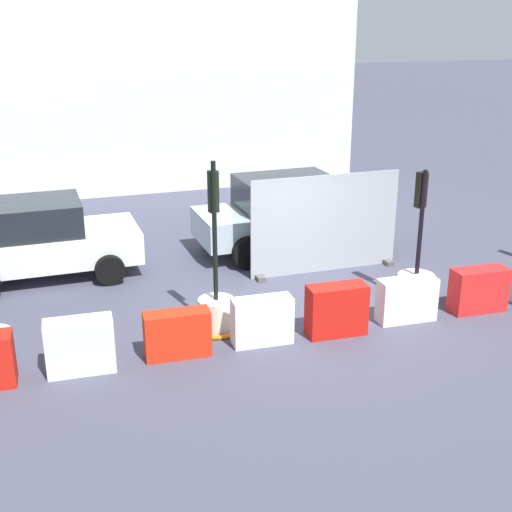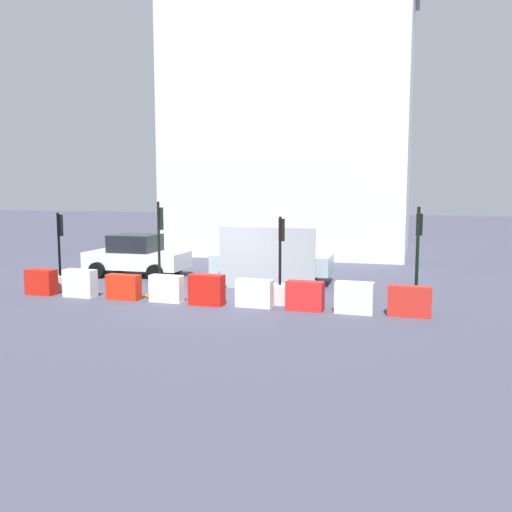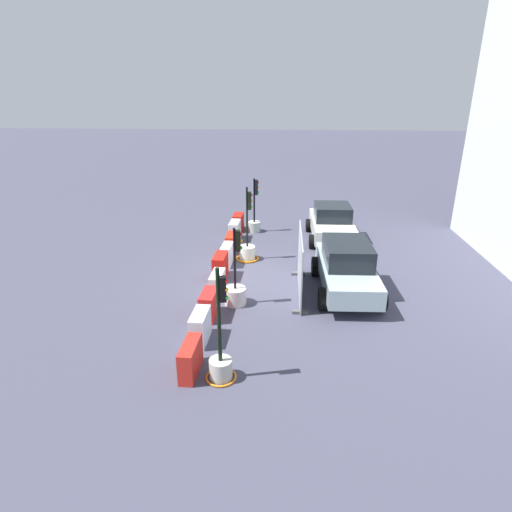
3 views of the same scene
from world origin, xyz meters
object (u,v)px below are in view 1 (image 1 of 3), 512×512
at_px(traffic_light_2, 416,279).
at_px(construction_barrier_4, 337,310).
at_px(car_silver_hatchback, 288,213).
at_px(construction_barrier_1, 80,346).
at_px(construction_barrier_3, 262,321).
at_px(traffic_light_1, 216,307).
at_px(construction_barrier_2, 177,334).
at_px(car_white_van, 43,240).
at_px(construction_barrier_5, 407,300).
at_px(construction_barrier_6, 478,290).

relative_size(traffic_light_2, construction_barrier_4, 2.48).
relative_size(traffic_light_2, car_silver_hatchback, 0.60).
bearing_deg(car_silver_hatchback, construction_barrier_1, -139.07).
relative_size(construction_barrier_3, construction_barrier_4, 0.98).
relative_size(traffic_light_1, traffic_light_2, 1.16).
distance_m(construction_barrier_2, construction_barrier_3, 1.44).
xyz_separation_m(traffic_light_1, car_white_van, (-2.75, 3.65, 0.37)).
bearing_deg(construction_barrier_4, construction_barrier_1, 179.32).
bearing_deg(construction_barrier_5, car_silver_hatchback, 98.23).
bearing_deg(construction_barrier_4, car_silver_hatchback, 79.86).
height_order(construction_barrier_4, construction_barrier_5, construction_barrier_4).
xyz_separation_m(construction_barrier_1, car_white_van, (-0.38, 4.44, 0.35)).
bearing_deg(traffic_light_1, construction_barrier_2, -138.03).
bearing_deg(traffic_light_2, traffic_light_1, 179.23).
height_order(traffic_light_2, car_silver_hatchback, traffic_light_2).
bearing_deg(construction_barrier_2, construction_barrier_5, 0.44).
bearing_deg(construction_barrier_3, traffic_light_1, 127.52).
xyz_separation_m(construction_barrier_1, construction_barrier_5, (5.71, 0.05, -0.03)).
xyz_separation_m(construction_barrier_1, construction_barrier_2, (1.52, 0.02, -0.05)).
height_order(construction_barrier_6, car_white_van, car_white_van).
bearing_deg(construction_barrier_3, car_white_van, 127.11).
height_order(construction_barrier_1, construction_barrier_4, construction_barrier_4).
relative_size(construction_barrier_1, construction_barrier_2, 0.98).
bearing_deg(construction_barrier_4, construction_barrier_3, 176.65).
height_order(construction_barrier_2, car_silver_hatchback, car_silver_hatchback).
xyz_separation_m(traffic_light_2, car_white_van, (-6.67, 3.70, 0.31)).
bearing_deg(construction_barrier_1, construction_barrier_6, 0.17).
distance_m(traffic_light_1, construction_barrier_5, 3.41).
height_order(construction_barrier_4, car_silver_hatchback, car_silver_hatchback).
relative_size(construction_barrier_3, construction_barrier_6, 0.97).
bearing_deg(traffic_light_2, construction_barrier_6, -38.67).
distance_m(construction_barrier_1, car_white_van, 4.47).
bearing_deg(traffic_light_1, traffic_light_2, -0.77).
xyz_separation_m(construction_barrier_5, construction_barrier_6, (1.49, -0.03, 0.01)).
height_order(traffic_light_1, car_silver_hatchback, traffic_light_1).
bearing_deg(construction_barrier_3, construction_barrier_5, 0.55).
xyz_separation_m(construction_barrier_3, car_silver_hatchback, (2.12, 4.38, 0.47)).
xyz_separation_m(traffic_light_2, construction_barrier_4, (-2.02, -0.79, -0.02)).
relative_size(construction_barrier_2, construction_barrier_4, 1.03).
bearing_deg(car_silver_hatchback, construction_barrier_2, -129.06).
height_order(traffic_light_1, construction_barrier_1, traffic_light_1).
relative_size(construction_barrier_1, car_silver_hatchback, 0.24).
bearing_deg(construction_barrier_1, construction_barrier_2, 0.76).
xyz_separation_m(car_silver_hatchback, car_white_van, (-5.45, 0.03, -0.09)).
distance_m(construction_barrier_1, construction_barrier_6, 7.19).
height_order(traffic_light_1, construction_barrier_4, traffic_light_1).
height_order(construction_barrier_2, construction_barrier_4, construction_barrier_4).
xyz_separation_m(traffic_light_2, car_silver_hatchback, (-1.22, 3.67, 0.40)).
relative_size(construction_barrier_6, car_white_van, 0.27).
height_order(construction_barrier_3, construction_barrier_5, construction_barrier_3).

